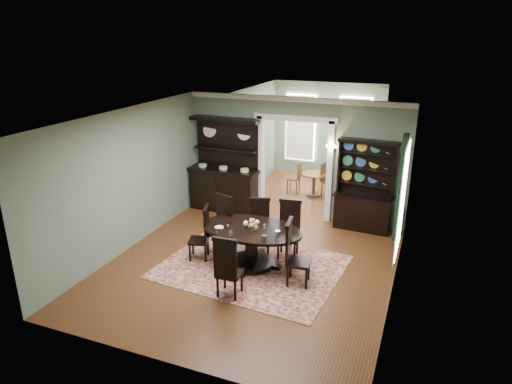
# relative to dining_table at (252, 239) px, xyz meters

# --- Properties ---
(room) EXTENTS (5.51, 6.01, 3.01)m
(room) POSITION_rel_dining_table_xyz_m (-0.02, -0.06, 1.01)
(room) COLOR brown
(room) RESTS_ON ground
(parlor) EXTENTS (3.51, 3.50, 3.01)m
(parlor) POSITION_rel_dining_table_xyz_m (-0.02, 5.43, 0.95)
(parlor) COLOR brown
(parlor) RESTS_ON ground
(doorway_trim) EXTENTS (2.08, 0.25, 2.57)m
(doorway_trim) POSITION_rel_dining_table_xyz_m (-0.02, 2.90, 1.05)
(doorway_trim) COLOR white
(doorway_trim) RESTS_ON floor
(right_window) EXTENTS (0.15, 1.47, 2.12)m
(right_window) POSITION_rel_dining_table_xyz_m (2.68, 0.83, 1.03)
(right_window) COLOR white
(right_window) RESTS_ON wall_right
(wall_sconce) EXTENTS (0.27, 0.21, 0.21)m
(wall_sconce) POSITION_rel_dining_table_xyz_m (0.93, 2.74, 1.32)
(wall_sconce) COLOR #AE7A2E
(wall_sconce) RESTS_ON back_wall_right
(rug) EXTENTS (3.65, 2.95, 0.01)m
(rug) POSITION_rel_dining_table_xyz_m (0.03, -0.08, -0.56)
(rug) COLOR maroon
(rug) RESTS_ON floor
(dining_table) EXTENTS (2.12, 1.99, 0.81)m
(dining_table) POSITION_rel_dining_table_xyz_m (0.00, 0.00, 0.00)
(dining_table) COLOR black
(dining_table) RESTS_ON rug
(centerpiece) EXTENTS (1.36, 0.87, 0.22)m
(centerpiece) POSITION_rel_dining_table_xyz_m (0.03, -0.08, 0.31)
(centerpiece) COLOR silver
(centerpiece) RESTS_ON dining_table
(chair_far_left) EXTENTS (0.58, 0.56, 1.24)m
(chair_far_left) POSITION_rel_dining_table_xyz_m (-0.83, 0.39, 0.09)
(chair_far_left) COLOR black
(chair_far_left) RESTS_ON rug
(chair_far_mid) EXTENTS (0.56, 0.54, 1.16)m
(chair_far_mid) POSITION_rel_dining_table_xyz_m (-0.09, 0.71, 0.04)
(chair_far_mid) COLOR black
(chair_far_mid) RESTS_ON rug
(chair_far_right) EXTENTS (0.50, 0.48, 1.22)m
(chair_far_right) POSITION_rel_dining_table_xyz_m (0.56, 0.70, 0.08)
(chair_far_right) COLOR black
(chair_far_right) RESTS_ON rug
(chair_end_left) EXTENTS (0.51, 0.53, 1.15)m
(chair_end_left) POSITION_rel_dining_table_xyz_m (-1.02, -0.11, 0.04)
(chair_end_left) COLOR black
(chair_end_left) RESTS_ON rug
(chair_end_right) EXTENTS (0.50, 0.52, 1.25)m
(chair_end_right) POSITION_rel_dining_table_xyz_m (0.97, -0.36, 0.09)
(chair_end_right) COLOR black
(chair_end_right) RESTS_ON rug
(chair_near) EXTENTS (0.46, 0.44, 1.19)m
(chair_near) POSITION_rel_dining_table_xyz_m (0.05, -1.26, 0.06)
(chair_near) COLOR black
(chair_near) RESTS_ON rug
(sideboard) EXTENTS (1.85, 0.69, 2.42)m
(sideboard) POSITION_rel_dining_table_xyz_m (-1.80, 2.61, 0.28)
(sideboard) COLOR black
(sideboard) RESTS_ON floor
(welsh_dresser) EXTENTS (1.40, 0.59, 2.14)m
(welsh_dresser) POSITION_rel_dining_table_xyz_m (1.76, 2.66, 0.21)
(welsh_dresser) COLOR black
(welsh_dresser) RESTS_ON floor
(parlor_table) EXTENTS (0.71, 0.71, 0.66)m
(parlor_table) POSITION_rel_dining_table_xyz_m (0.10, 4.46, -0.14)
(parlor_table) COLOR brown
(parlor_table) RESTS_ON parlor_floor
(parlor_chair_left) EXTENTS (0.39, 0.39, 0.92)m
(parlor_chair_left) POSITION_rel_dining_table_xyz_m (-0.44, 4.50, -0.07)
(parlor_chair_left) COLOR brown
(parlor_chair_left) RESTS_ON parlor_floor
(parlor_chair_right) EXTENTS (0.44, 0.43, 1.00)m
(parlor_chair_right) POSITION_rel_dining_table_xyz_m (0.47, 4.47, -0.03)
(parlor_chair_right) COLOR brown
(parlor_chair_right) RESTS_ON parlor_floor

